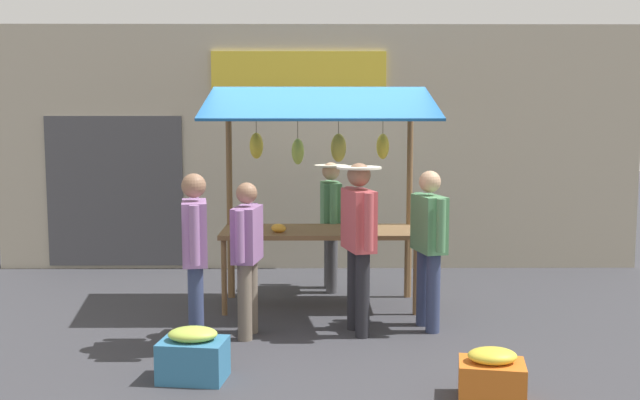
% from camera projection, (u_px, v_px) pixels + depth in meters
% --- Properties ---
extents(ground_plane, '(40.00, 40.00, 0.00)m').
position_uv_depth(ground_plane, '(320.00, 306.00, 8.50)').
color(ground_plane, '#38383D').
extents(street_backdrop, '(9.00, 0.30, 3.40)m').
position_uv_depth(street_backdrop, '(314.00, 148.00, 10.49)').
color(street_backdrop, '#B2A893').
rests_on(street_backdrop, ground).
extents(market_stall, '(2.50, 1.46, 2.50)m').
position_uv_depth(market_stall, '(321.00, 170.00, 8.36)').
color(market_stall, brown).
rests_on(market_stall, ground).
extents(vendor_with_sunhat, '(0.41, 0.68, 1.59)m').
position_uv_depth(vendor_with_sunhat, '(331.00, 216.00, 9.14)').
color(vendor_with_sunhat, '#4C4C51').
rests_on(vendor_with_sunhat, ground).
extents(shopper_with_shopping_bag, '(0.44, 0.70, 1.70)m').
position_uv_depth(shopper_with_shopping_bag, '(359.00, 233.00, 7.32)').
color(shopper_with_shopping_bag, '#232328').
rests_on(shopper_with_shopping_bag, ground).
extents(shopper_in_grey_tee, '(0.32, 0.68, 1.62)m').
position_uv_depth(shopper_in_grey_tee, '(429.00, 238.00, 7.49)').
color(shopper_in_grey_tee, navy).
rests_on(shopper_in_grey_tee, ground).
extents(shopper_with_ponytail, '(0.29, 0.66, 1.52)m').
position_uv_depth(shopper_with_ponytail, '(247.00, 250.00, 7.24)').
color(shopper_with_ponytail, '#726656').
rests_on(shopper_with_ponytail, ground).
extents(shopper_in_striped_shirt, '(0.29, 0.69, 1.64)m').
position_uv_depth(shopper_in_striped_shirt, '(195.00, 249.00, 6.80)').
color(shopper_in_striped_shirt, navy).
rests_on(shopper_in_striped_shirt, ground).
extents(produce_crate_near, '(0.55, 0.46, 0.41)m').
position_uv_depth(produce_crate_near, '(492.00, 376.00, 5.68)').
color(produce_crate_near, '#D1661E').
rests_on(produce_crate_near, ground).
extents(produce_crate_side, '(0.58, 0.45, 0.45)m').
position_uv_depth(produce_crate_side, '(193.00, 356.00, 6.11)').
color(produce_crate_side, teal).
rests_on(produce_crate_side, ground).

